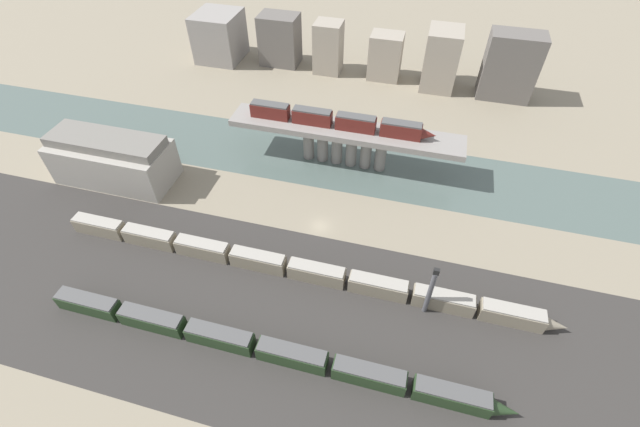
# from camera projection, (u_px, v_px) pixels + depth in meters

# --- Properties ---
(ground_plane) EXTENTS (400.00, 400.00, 0.00)m
(ground_plane) POSITION_uv_depth(u_px,v_px,m) (320.00, 226.00, 95.14)
(ground_plane) COLOR gray
(railbed_yard) EXTENTS (280.00, 42.00, 0.01)m
(railbed_yard) POSITION_uv_depth(u_px,v_px,m) (287.00, 318.00, 78.81)
(railbed_yard) COLOR #33302D
(railbed_yard) RESTS_ON ground
(river_water) EXTENTS (320.00, 22.47, 0.01)m
(river_water) POSITION_uv_depth(u_px,v_px,m) (343.00, 162.00, 111.15)
(river_water) COLOR #4C5B56
(river_water) RESTS_ON ground
(bridge) EXTENTS (57.53, 8.82, 10.57)m
(bridge) POSITION_uv_depth(u_px,v_px,m) (345.00, 137.00, 105.49)
(bridge) COLOR gray
(bridge) RESTS_ON ground
(train_on_bridge) EXTENTS (45.43, 2.84, 3.78)m
(train_on_bridge) POSITION_uv_depth(u_px,v_px,m) (338.00, 120.00, 102.64)
(train_on_bridge) COLOR #5B1E19
(train_on_bridge) RESTS_ON bridge
(train_yard_near) EXTENTS (81.98, 2.98, 3.60)m
(train_yard_near) POSITION_uv_depth(u_px,v_px,m) (264.00, 348.00, 72.70)
(train_yard_near) COLOR #23381E
(train_yard_near) RESTS_ON ground
(train_yard_mid) EXTENTS (100.66, 2.92, 3.76)m
(train_yard_mid) POSITION_uv_depth(u_px,v_px,m) (294.00, 268.00, 84.61)
(train_yard_mid) COLOR gray
(train_yard_mid) RESTS_ON ground
(warehouse_building) EXTENTS (28.13, 12.52, 12.10)m
(warehouse_building) POSITION_uv_depth(u_px,v_px,m) (113.00, 159.00, 102.87)
(warehouse_building) COLOR #9E998E
(warehouse_building) RESTS_ON ground
(signal_tower) EXTENTS (1.00, 0.90, 12.52)m
(signal_tower) POSITION_uv_depth(u_px,v_px,m) (430.00, 291.00, 75.58)
(signal_tower) COLOR #4C4C51
(signal_tower) RESTS_ON ground
(city_block_far_left) EXTENTS (14.46, 15.62, 15.51)m
(city_block_far_left) POSITION_uv_depth(u_px,v_px,m) (219.00, 36.00, 147.95)
(city_block_far_left) COLOR gray
(city_block_far_left) RESTS_ON ground
(city_block_left) EXTENTS (12.90, 9.33, 16.32)m
(city_block_left) POSITION_uv_depth(u_px,v_px,m) (280.00, 40.00, 144.95)
(city_block_left) COLOR #605B56
(city_block_left) RESTS_ON ground
(city_block_center) EXTENTS (8.78, 8.27, 16.30)m
(city_block_center) POSITION_uv_depth(u_px,v_px,m) (328.00, 47.00, 140.74)
(city_block_center) COLOR gray
(city_block_center) RESTS_ON ground
(city_block_right) EXTENTS (10.25, 8.24, 14.31)m
(city_block_right) POSITION_uv_depth(u_px,v_px,m) (385.00, 56.00, 138.31)
(city_block_right) COLOR gray
(city_block_right) RESTS_ON ground
(city_block_far_right) EXTENTS (10.20, 12.13, 18.21)m
(city_block_far_right) POSITION_uv_depth(u_px,v_px,m) (441.00, 59.00, 132.74)
(city_block_far_right) COLOR gray
(city_block_far_right) RESTS_ON ground
(city_block_tall) EXTENTS (15.51, 8.90, 19.72)m
(city_block_tall) POSITION_uv_depth(u_px,v_px,m) (510.00, 66.00, 127.67)
(city_block_tall) COLOR #605B56
(city_block_tall) RESTS_ON ground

